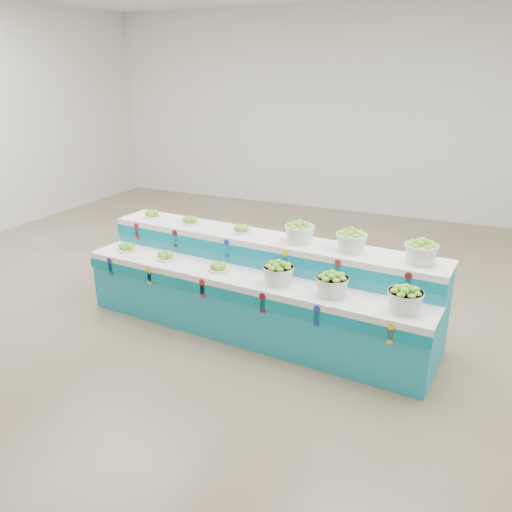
{
  "coord_description": "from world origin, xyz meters",
  "views": [
    {
      "loc": [
        3.01,
        -5.32,
        2.79
      ],
      "look_at": [
        0.82,
        -0.52,
        0.87
      ],
      "focal_mm": 35.87,
      "sensor_mm": 36.0,
      "label": 1
    }
  ],
  "objects_px": {
    "plate_upper_mid": "(190,220)",
    "basket_upper_right": "(421,251)",
    "basket_lower_left": "(278,273)",
    "display_stand": "(256,286)"
  },
  "relations": [
    {
      "from": "basket_lower_left",
      "to": "basket_upper_right",
      "type": "relative_size",
      "value": 1.0
    },
    {
      "from": "display_stand",
      "to": "basket_upper_right",
      "type": "height_order",
      "value": "basket_upper_right"
    },
    {
      "from": "plate_upper_mid",
      "to": "basket_lower_left",
      "type": "bearing_deg",
      "value": -23.62
    },
    {
      "from": "basket_upper_right",
      "to": "basket_lower_left",
      "type": "bearing_deg",
      "value": -163.49
    },
    {
      "from": "display_stand",
      "to": "basket_upper_right",
      "type": "distance_m",
      "value": 1.82
    },
    {
      "from": "basket_upper_right",
      "to": "plate_upper_mid",
      "type": "bearing_deg",
      "value": 175.3
    },
    {
      "from": "basket_lower_left",
      "to": "basket_upper_right",
      "type": "xyz_separation_m",
      "value": [
        1.33,
        0.39,
        0.3
      ]
    },
    {
      "from": "plate_upper_mid",
      "to": "basket_upper_right",
      "type": "xyz_separation_m",
      "value": [
        2.75,
        -0.23,
        0.07
      ]
    },
    {
      "from": "display_stand",
      "to": "plate_upper_mid",
      "type": "relative_size",
      "value": 17.61
    },
    {
      "from": "plate_upper_mid",
      "to": "basket_upper_right",
      "type": "bearing_deg",
      "value": -4.7
    }
  ]
}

